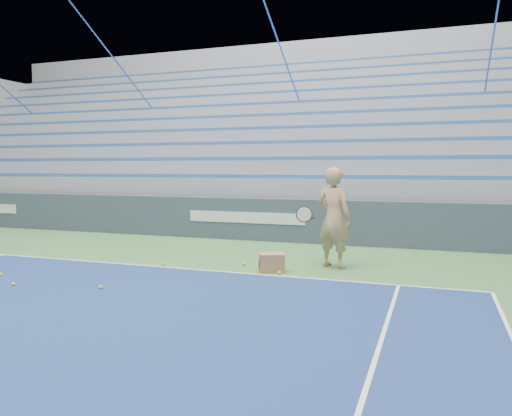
{
  "coord_description": "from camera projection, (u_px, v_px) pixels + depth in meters",
  "views": [
    {
      "loc": [
        4.63,
        3.68,
        1.91
      ],
      "look_at": [
        1.49,
        12.38,
        1.15
      ],
      "focal_mm": 35.0,
      "sensor_mm": 36.0,
      "label": 1
    }
  ],
  "objects": [
    {
      "name": "ball_box",
      "position": [
        272.0,
        263.0,
        9.11
      ],
      "size": [
        0.55,
        0.5,
        0.34
      ],
      "color": "#A1704D",
      "rests_on": "ground"
    },
    {
      "name": "bleachers",
      "position": [
        303.0,
        155.0,
        18.33
      ],
      "size": [
        31.0,
        9.15,
        7.3
      ],
      "color": "#96999F",
      "rests_on": "ground"
    },
    {
      "name": "tennis_ball_1",
      "position": [
        244.0,
        264.0,
        9.67
      ],
      "size": [
        0.07,
        0.07,
        0.07
      ],
      "primitive_type": "sphere",
      "color": "#C1DA2C",
      "rests_on": "ground"
    },
    {
      "name": "tennis_ball_5",
      "position": [
        0.0,
        275.0,
        8.71
      ],
      "size": [
        0.07,
        0.07,
        0.07
      ],
      "primitive_type": "sphere",
      "color": "#C1DA2C",
      "rests_on": "ground"
    },
    {
      "name": "tennis_ball_3",
      "position": [
        13.0,
        284.0,
        7.99
      ],
      "size": [
        0.07,
        0.07,
        0.07
      ],
      "primitive_type": "sphere",
      "color": "#C1DA2C",
      "rests_on": "ground"
    },
    {
      "name": "tennis_ball_4",
      "position": [
        279.0,
        273.0,
        8.86
      ],
      "size": [
        0.07,
        0.07,
        0.07
      ],
      "primitive_type": "sphere",
      "color": "#C1DA2C",
      "rests_on": "ground"
    },
    {
      "name": "sponsor_barrier",
      "position": [
        248.0,
        219.0,
        13.11
      ],
      "size": [
        30.0,
        0.32,
        1.1
      ],
      "color": "#374354",
      "rests_on": "ground"
    },
    {
      "name": "tennis_player",
      "position": [
        334.0,
        218.0,
        9.45
      ],
      "size": [
        1.01,
        0.96,
        1.91
      ],
      "color": "tan",
      "rests_on": "ground"
    },
    {
      "name": "tennis_ball_0",
      "position": [
        101.0,
        287.0,
        7.79
      ],
      "size": [
        0.07,
        0.07,
        0.07
      ],
      "primitive_type": "sphere",
      "color": "#C1DA2C",
      "rests_on": "ground"
    },
    {
      "name": "tennis_ball_2",
      "position": [
        163.0,
        265.0,
        9.62
      ],
      "size": [
        0.07,
        0.07,
        0.07
      ],
      "primitive_type": "sphere",
      "color": "#C1DA2C",
      "rests_on": "ground"
    }
  ]
}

